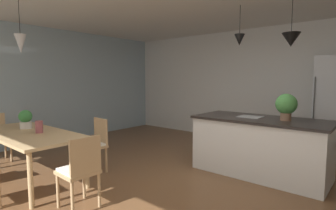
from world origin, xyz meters
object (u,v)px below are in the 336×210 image
object	(u,v)px
kitchen_island	(260,145)
vase_on_dining_table	(39,127)
potted_plant_on_table	(26,119)
chair_far_right	(94,143)
potted_plant_on_island	(286,105)
dining_table	(28,136)
chair_kitchen_end	(80,169)
refrigerator	(335,108)

from	to	relation	value
kitchen_island	vase_on_dining_table	size ratio (longest dim) A/B	11.37
potted_plant_on_table	vase_on_dining_table	bearing A→B (deg)	-2.32
chair_far_right	potted_plant_on_island	xyz separation A→B (m)	(2.47, 1.65, 0.66)
potted_plant_on_table	vase_on_dining_table	distance (m)	0.52
dining_table	vase_on_dining_table	world-z (taller)	vase_on_dining_table
vase_on_dining_table	chair_kitchen_end	bearing A→B (deg)	-4.23
kitchen_island	potted_plant_on_table	bearing A→B (deg)	-140.79
dining_table	kitchen_island	world-z (taller)	kitchen_island
kitchen_island	potted_plant_on_island	distance (m)	0.77
dining_table	refrigerator	bearing A→B (deg)	51.41
refrigerator	potted_plant_on_table	size ratio (longest dim) A/B	6.56
refrigerator	potted_plant_on_table	distance (m)	5.48
kitchen_island	vase_on_dining_table	world-z (taller)	kitchen_island
potted_plant_on_table	vase_on_dining_table	world-z (taller)	potted_plant_on_table
dining_table	refrigerator	distance (m)	5.36
chair_kitchen_end	vase_on_dining_table	xyz separation A→B (m)	(-1.22, 0.09, 0.34)
chair_far_right	refrigerator	xyz separation A→B (m)	(2.87, 3.36, 0.50)
refrigerator	potted_plant_on_table	world-z (taller)	refrigerator
chair_far_right	refrigerator	size ratio (longest dim) A/B	0.45
refrigerator	potted_plant_on_table	bearing A→B (deg)	-132.00
refrigerator	potted_plant_on_island	xyz separation A→B (m)	(-0.40, -1.71, 0.16)
dining_table	refrigerator	size ratio (longest dim) A/B	1.07
kitchen_island	chair_far_right	bearing A→B (deg)	-141.81
dining_table	potted_plant_on_island	xyz separation A→B (m)	(2.94, 2.48, 0.47)
chair_far_right	potted_plant_on_island	bearing A→B (deg)	33.77
potted_plant_on_island	potted_plant_on_table	size ratio (longest dim) A/B	1.35
kitchen_island	vase_on_dining_table	xyz separation A→B (m)	(-2.38, -2.39, 0.35)
chair_kitchen_end	kitchen_island	xyz separation A→B (m)	(1.17, 2.48, -0.01)
potted_plant_on_island	vase_on_dining_table	bearing A→B (deg)	-139.05
chair_far_right	refrigerator	distance (m)	4.44
chair_far_right	kitchen_island	xyz separation A→B (m)	(2.10, 1.65, -0.01)
chair_kitchen_end	potted_plant_on_island	bearing A→B (deg)	58.22
chair_kitchen_end	vase_on_dining_table	world-z (taller)	vase_on_dining_table
vase_on_dining_table	potted_plant_on_island	bearing A→B (deg)	40.95
chair_far_right	potted_plant_on_table	bearing A→B (deg)	-138.24
refrigerator	potted_plant_on_table	xyz separation A→B (m)	(-3.67, -4.07, -0.09)
potted_plant_on_table	dining_table	bearing A→B (deg)	-18.33
chair_far_right	potted_plant_on_table	distance (m)	1.15
dining_table	chair_far_right	bearing A→B (deg)	60.28
potted_plant_on_island	chair_kitchen_end	bearing A→B (deg)	-121.78
chair_far_right	kitchen_island	size ratio (longest dim) A/B	0.43
potted_plant_on_island	vase_on_dining_table	size ratio (longest dim) A/B	2.23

